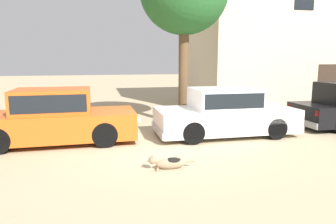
# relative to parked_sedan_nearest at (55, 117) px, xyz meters

# --- Properties ---
(ground_plane) EXTENTS (80.00, 80.00, 0.00)m
(ground_plane) POSITION_rel_parked_sedan_nearest_xyz_m (2.73, -1.02, -0.74)
(ground_plane) COLOR tan
(parked_sedan_nearest) EXTENTS (4.50, 1.74, 1.51)m
(parked_sedan_nearest) POSITION_rel_parked_sedan_nearest_xyz_m (0.00, 0.00, 0.00)
(parked_sedan_nearest) COLOR #D15619
(parked_sedan_nearest) RESTS_ON ground_plane
(parked_sedan_second) EXTENTS (4.36, 1.81, 1.45)m
(parked_sedan_second) POSITION_rel_parked_sedan_nearest_xyz_m (4.94, -0.18, -0.03)
(parked_sedan_second) COLOR silver
(parked_sedan_second) RESTS_ON ground_plane
(apartment_block) EXTENTS (14.72, 6.01, 7.18)m
(apartment_block) POSITION_rel_parked_sedan_nearest_xyz_m (13.19, 5.72, 2.85)
(apartment_block) COLOR beige
(apartment_block) RESTS_ON ground_plane
(stray_dog_spotted) EXTENTS (1.05, 0.25, 0.34)m
(stray_dog_spotted) POSITION_rel_parked_sedan_nearest_xyz_m (2.59, -2.72, -0.60)
(stray_dog_spotted) COLOR #997F60
(stray_dog_spotted) RESTS_ON ground_plane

